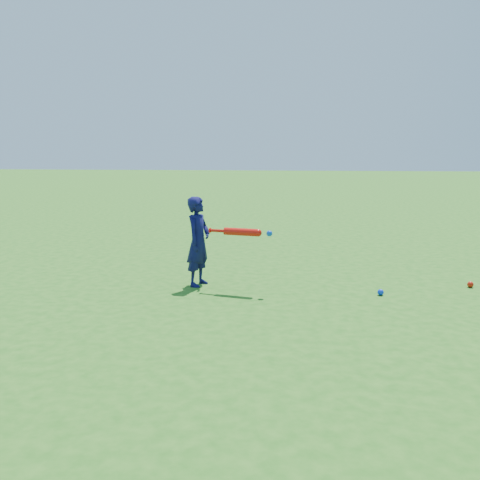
{
  "coord_description": "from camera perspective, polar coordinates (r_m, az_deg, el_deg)",
  "views": [
    {
      "loc": [
        1.76,
        -6.21,
        1.49
      ],
      "look_at": [
        0.96,
        -0.49,
        0.55
      ],
      "focal_mm": 40.0,
      "sensor_mm": 36.0,
      "label": 1
    }
  ],
  "objects": [
    {
      "name": "ground",
      "position": [
        6.63,
        -7.7,
        -3.83
      ],
      "size": [
        80.0,
        80.0,
        0.0
      ],
      "primitive_type": "plane",
      "color": "#225F16",
      "rests_on": "ground"
    },
    {
      "name": "child",
      "position": [
        6.04,
        -4.46,
        -0.15
      ],
      "size": [
        0.33,
        0.42,
        1.01
      ],
      "primitive_type": "imported",
      "rotation": [
        0.0,
        0.0,
        1.31
      ],
      "color": "#0F0E45",
      "rests_on": "ground"
    },
    {
      "name": "bat_swing",
      "position": [
        5.77,
        0.43,
        0.85
      ],
      "size": [
        0.71,
        0.2,
        0.08
      ],
      "rotation": [
        0.0,
        0.0,
        -0.21
      ],
      "color": "red",
      "rests_on": "ground"
    },
    {
      "name": "ground_ball_blue",
      "position": [
        5.88,
        14.77,
        -5.41
      ],
      "size": [
        0.07,
        0.07,
        0.07
      ],
      "primitive_type": "sphere",
      "color": "#0C30CF",
      "rests_on": "ground"
    },
    {
      "name": "ground_ball_red",
      "position": [
        6.55,
        23.36,
        -4.38
      ],
      "size": [
        0.07,
        0.07,
        0.07
      ],
      "primitive_type": "sphere",
      "color": "red",
      "rests_on": "ground"
    }
  ]
}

